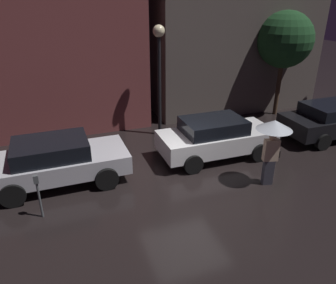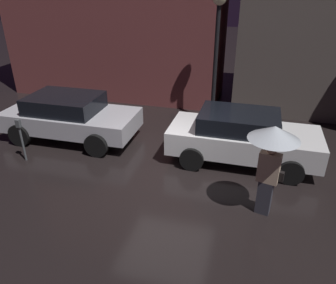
# 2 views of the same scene
# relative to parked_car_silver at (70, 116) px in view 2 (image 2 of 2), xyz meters

# --- Properties ---
(ground_plane) EXTENTS (60.00, 60.00, 0.00)m
(ground_plane) POSITION_rel_parked_car_silver_xyz_m (3.62, -1.52, -0.76)
(ground_plane) COLOR black
(parked_car_silver) EXTENTS (4.19, 2.05, 1.42)m
(parked_car_silver) POSITION_rel_parked_car_silver_xyz_m (0.00, 0.00, 0.00)
(parked_car_silver) COLOR #B7B7BF
(parked_car_silver) RESTS_ON ground
(parked_car_white) EXTENTS (4.08, 1.92, 1.45)m
(parked_car_white) POSITION_rel_parked_car_silver_xyz_m (5.37, -0.06, 0.00)
(parked_car_white) COLOR silver
(parked_car_white) RESTS_ON ground
(pedestrian_with_umbrella) EXTENTS (1.04, 1.04, 2.09)m
(pedestrian_with_umbrella) POSITION_rel_parked_car_silver_xyz_m (6.04, -2.27, 0.88)
(pedestrian_with_umbrella) COLOR #383842
(pedestrian_with_umbrella) RESTS_ON ground
(parking_meter) EXTENTS (0.12, 0.10, 1.25)m
(parking_meter) POSITION_rel_parked_car_silver_xyz_m (-0.52, -1.68, 0.02)
(parking_meter) COLOR #4C5154
(parking_meter) RESTS_ON ground
(street_lamp_near) EXTENTS (0.45, 0.45, 4.35)m
(street_lamp_near) POSITION_rel_parked_car_silver_xyz_m (4.16, 2.57, 2.37)
(street_lamp_near) COLOR black
(street_lamp_near) RESTS_ON ground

